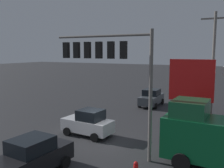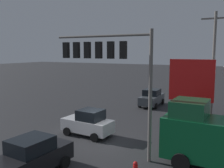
{
  "view_description": "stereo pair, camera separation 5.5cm",
  "coord_description": "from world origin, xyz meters",
  "px_view_note": "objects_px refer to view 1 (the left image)",
  "views": [
    {
      "loc": [
        -8.72,
        14.52,
        6.19
      ],
      "look_at": [
        0.0,
        -2.0,
        3.75
      ],
      "focal_mm": 40.0,
      "sensor_mm": 36.0,
      "label": 1
    },
    {
      "loc": [
        -8.77,
        14.49,
        6.19
      ],
      "look_at": [
        0.0,
        -2.0,
        3.75
      ],
      "focal_mm": 40.0,
      "sensor_mm": 36.0,
      "label": 2
    }
  ],
  "objects_px": {
    "price_sign": "(191,82)",
    "traffic_signal_assembly": "(107,59)",
    "hatchback_crossing": "(88,123)",
    "utility_pole": "(213,64)",
    "sedan_far": "(151,98)",
    "sedan_waiting": "(32,157)"
  },
  "relations": [
    {
      "from": "hatchback_crossing",
      "to": "sedan_far",
      "type": "height_order",
      "value": "hatchback_crossing"
    },
    {
      "from": "utility_pole",
      "to": "price_sign",
      "type": "height_order",
      "value": "utility_pole"
    },
    {
      "from": "utility_pole",
      "to": "price_sign",
      "type": "relative_size",
      "value": 1.72
    },
    {
      "from": "utility_pole",
      "to": "hatchback_crossing",
      "type": "height_order",
      "value": "utility_pole"
    },
    {
      "from": "traffic_signal_assembly",
      "to": "utility_pole",
      "type": "xyz_separation_m",
      "value": [
        -4.72,
        -11.05,
        -0.61
      ]
    },
    {
      "from": "sedan_far",
      "to": "price_sign",
      "type": "bearing_deg",
      "value": 33.03
    },
    {
      "from": "price_sign",
      "to": "sedan_far",
      "type": "height_order",
      "value": "price_sign"
    },
    {
      "from": "price_sign",
      "to": "sedan_far",
      "type": "distance_m",
      "value": 10.63
    },
    {
      "from": "utility_pole",
      "to": "sedan_waiting",
      "type": "distance_m",
      "value": 17.25
    },
    {
      "from": "hatchback_crossing",
      "to": "sedan_far",
      "type": "bearing_deg",
      "value": -90.84
    },
    {
      "from": "price_sign",
      "to": "hatchback_crossing",
      "type": "distance_m",
      "value": 8.09
    },
    {
      "from": "sedan_waiting",
      "to": "price_sign",
      "type": "bearing_deg",
      "value": 153.02
    },
    {
      "from": "traffic_signal_assembly",
      "to": "sedan_waiting",
      "type": "xyz_separation_m",
      "value": [
        1.97,
        4.29,
        -4.77
      ]
    },
    {
      "from": "traffic_signal_assembly",
      "to": "sedan_far",
      "type": "height_order",
      "value": "traffic_signal_assembly"
    },
    {
      "from": "price_sign",
      "to": "traffic_signal_assembly",
      "type": "bearing_deg",
      "value": 55.48
    },
    {
      "from": "utility_pole",
      "to": "sedan_far",
      "type": "distance_m",
      "value": 8.4
    },
    {
      "from": "traffic_signal_assembly",
      "to": "sedan_far",
      "type": "relative_size",
      "value": 1.66
    },
    {
      "from": "traffic_signal_assembly",
      "to": "sedan_waiting",
      "type": "height_order",
      "value": "traffic_signal_assembly"
    },
    {
      "from": "price_sign",
      "to": "utility_pole",
      "type": "bearing_deg",
      "value": -99.0
    },
    {
      "from": "hatchback_crossing",
      "to": "utility_pole",
      "type": "bearing_deg",
      "value": -126.79
    },
    {
      "from": "sedan_waiting",
      "to": "traffic_signal_assembly",
      "type": "bearing_deg",
      "value": 158.84
    },
    {
      "from": "sedan_far",
      "to": "sedan_waiting",
      "type": "height_order",
      "value": "same"
    }
  ]
}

